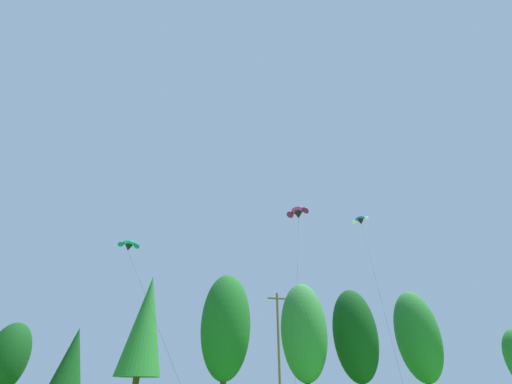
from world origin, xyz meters
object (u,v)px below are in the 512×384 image
utility_pole (279,349)px  parafoil_kite_far_blue_white (361,220)px  parafoil_kite_high_teal (129,245)px  parafoil_kite_mid_magenta (298,213)px

utility_pole → parafoil_kite_far_blue_white: parafoil_kite_far_blue_white is taller
parafoil_kite_high_teal → parafoil_kite_far_blue_white: bearing=-5.2°
parafoil_kite_high_teal → parafoil_kite_far_blue_white: 29.23m
utility_pole → parafoil_kite_mid_magenta: 15.74m
parafoil_kite_far_blue_white → parafoil_kite_mid_magenta: bearing=-175.7°
utility_pole → parafoil_kite_far_blue_white: size_ratio=0.58×
utility_pole → parafoil_kite_far_blue_white: 19.24m
utility_pole → parafoil_kite_high_teal: parafoil_kite_high_teal is taller
parafoil_kite_far_blue_white → parafoil_kite_high_teal: bearing=174.8°
parafoil_kite_mid_magenta → parafoil_kite_far_blue_white: parafoil_kite_mid_magenta is taller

